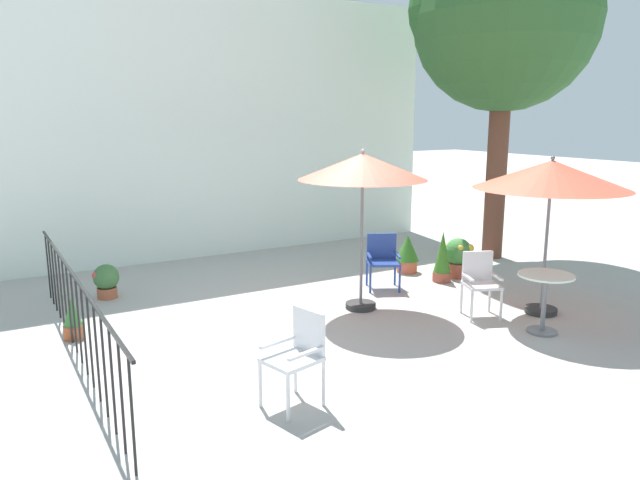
{
  "coord_description": "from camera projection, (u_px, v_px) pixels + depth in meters",
  "views": [
    {
      "loc": [
        -4.31,
        -7.01,
        2.74
      ],
      "look_at": [
        0.0,
        0.38,
        0.96
      ],
      "focal_mm": 33.7,
      "sensor_mm": 36.0,
      "label": 1
    }
  ],
  "objects": [
    {
      "name": "ground_plane",
      "position": [
        333.0,
        310.0,
        8.62
      ],
      "size": [
        60.0,
        60.0,
        0.0
      ],
      "primitive_type": "plane",
      "color": "#AEA8A2"
    },
    {
      "name": "villa_facade",
      "position": [
        220.0,
        126.0,
        11.71
      ],
      "size": [
        9.41,
        0.3,
        5.08
      ],
      "primitive_type": "cube",
      "color": "white",
      "rests_on": "ground"
    },
    {
      "name": "terrace_railing",
      "position": [
        75.0,
        301.0,
        6.78
      ],
      "size": [
        0.03,
        5.71,
        1.01
      ],
      "color": "black",
      "rests_on": "ground"
    },
    {
      "name": "shade_tree",
      "position": [
        506.0,
        18.0,
        10.98
      ],
      "size": [
        3.55,
        3.38,
        6.17
      ],
      "color": "brown",
      "rests_on": "ground"
    },
    {
      "name": "patio_umbrella_0",
      "position": [
        551.0,
        176.0,
        8.08
      ],
      "size": [
        2.07,
        2.07,
        2.21
      ],
      "color": "#2D2D2D",
      "rests_on": "ground"
    },
    {
      "name": "patio_umbrella_1",
      "position": [
        363.0,
        169.0,
        8.28
      ],
      "size": [
        1.8,
        1.8,
        2.29
      ],
      "color": "#2D2D2D",
      "rests_on": "ground"
    },
    {
      "name": "cafe_table_0",
      "position": [
        545.0,
        292.0,
        7.62
      ],
      "size": [
        0.7,
        0.7,
        0.77
      ],
      "color": "silver",
      "rests_on": "ground"
    },
    {
      "name": "patio_chair_0",
      "position": [
        383.0,
        257.0,
        9.64
      ],
      "size": [
        0.66,
        0.65,
        0.87
      ],
      "color": "#264291",
      "rests_on": "ground"
    },
    {
      "name": "patio_chair_1",
      "position": [
        480.0,
        279.0,
        8.29
      ],
      "size": [
        0.58,
        0.57,
        0.89
      ],
      "color": "silver",
      "rests_on": "ground"
    },
    {
      "name": "patio_chair_2",
      "position": [
        298.0,
        351.0,
        5.72
      ],
      "size": [
        0.58,
        0.54,
        0.92
      ],
      "color": "silver",
      "rests_on": "ground"
    },
    {
      "name": "potted_plant_0",
      "position": [
        106.0,
        280.0,
        9.13
      ],
      "size": [
        0.4,
        0.39,
        0.52
      ],
      "color": "#AB593B",
      "rests_on": "ground"
    },
    {
      "name": "potted_plant_1",
      "position": [
        73.0,
        319.0,
        7.46
      ],
      "size": [
        0.25,
        0.25,
        0.53
      ],
      "color": "#A74F2B",
      "rests_on": "ground"
    },
    {
      "name": "potted_plant_2",
      "position": [
        442.0,
        258.0,
        10.01
      ],
      "size": [
        0.31,
        0.31,
        0.85
      ],
      "color": "#974936",
      "rests_on": "ground"
    },
    {
      "name": "potted_plant_3",
      "position": [
        458.0,
        255.0,
        10.29
      ],
      "size": [
        0.47,
        0.47,
        0.68
      ],
      "color": "#9F4D39",
      "rests_on": "ground"
    },
    {
      "name": "potted_plant_4",
      "position": [
        407.0,
        253.0,
        10.61
      ],
      "size": [
        0.42,
        0.42,
        0.68
      ],
      "color": "#C1593F",
      "rests_on": "ground"
    }
  ]
}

